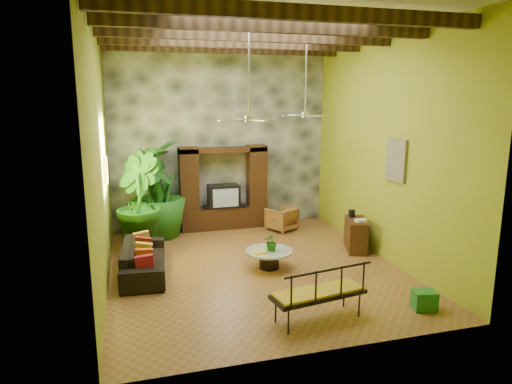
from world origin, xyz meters
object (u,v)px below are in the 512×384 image
object	(u,v)px
coffee_table	(269,257)
tall_plant_a	(154,194)
entertainment_center	(224,194)
side_console	(356,235)
sofa	(144,259)
green_bin	(424,300)
wicker_armchair	(282,219)
iron_bench	(320,291)
ceiling_fan_front	(249,108)
tall_plant_b	(137,202)
tall_plant_c	(158,189)
ceiling_fan_back	(305,106)

from	to	relation	value
coffee_table	tall_plant_a	bearing A→B (deg)	127.57
entertainment_center	side_console	xyz separation A→B (m)	(2.65, -2.72, -0.59)
sofa	green_bin	xyz separation A→B (m)	(4.60, -3.00, -0.15)
coffee_table	side_console	world-z (taller)	side_console
side_console	green_bin	bearing A→B (deg)	-77.87
wicker_armchair	coffee_table	distance (m)	2.90
wicker_armchair	tall_plant_a	bearing A→B (deg)	-33.51
iron_bench	side_console	bearing A→B (deg)	43.99
ceiling_fan_front	iron_bench	xyz separation A→B (m)	(0.58, -2.26, -2.87)
entertainment_center	coffee_table	world-z (taller)	entertainment_center
tall_plant_b	iron_bench	distance (m)	5.35
entertainment_center	tall_plant_b	bearing A→B (deg)	-152.13
ceiling_fan_front	coffee_table	bearing A→B (deg)	25.57
wicker_armchair	side_console	world-z (taller)	side_console
tall_plant_c	ceiling_fan_front	bearing A→B (deg)	-63.59
sofa	tall_plant_b	world-z (taller)	tall_plant_b
ceiling_fan_back	sofa	xyz separation A→B (m)	(-3.90, -0.95, -3.08)
ceiling_fan_back	tall_plant_a	xyz separation A→B (m)	(-3.52, 1.52, -2.24)
ceiling_fan_front	wicker_armchair	size ratio (longest dim) A/B	2.62
ceiling_fan_back	coffee_table	size ratio (longest dim) A/B	1.85
tall_plant_b	tall_plant_c	size ratio (longest dim) A/B	0.92
ceiling_fan_front	tall_plant_a	distance (m)	4.20
ceiling_fan_front	wicker_armchair	distance (m)	4.54
wicker_armchair	green_bin	size ratio (longest dim) A/B	1.83
ceiling_fan_back	coffee_table	distance (m)	3.67
entertainment_center	tall_plant_c	xyz separation A→B (m)	(-1.80, -0.32, 0.31)
entertainment_center	sofa	distance (m)	3.75
ceiling_fan_back	iron_bench	xyz separation A→B (m)	(-1.22, -3.86, -2.87)
side_console	coffee_table	bearing A→B (deg)	-147.76
tall_plant_a	green_bin	distance (m)	6.97
tall_plant_c	wicker_armchair	bearing A→B (deg)	-5.87
entertainment_center	wicker_armchair	size ratio (longest dim) A/B	3.38
coffee_table	tall_plant_c	bearing A→B (deg)	125.13
entertainment_center	ceiling_fan_back	world-z (taller)	ceiling_fan_back
tall_plant_b	coffee_table	xyz separation A→B (m)	(2.65, -2.05, -0.92)
entertainment_center	green_bin	world-z (taller)	entertainment_center
entertainment_center	coffee_table	size ratio (longest dim) A/B	2.38
tall_plant_a	tall_plant_b	distance (m)	0.93
tall_plant_b	tall_plant_c	bearing A→B (deg)	58.95
tall_plant_a	green_bin	xyz separation A→B (m)	(4.21, -5.47, -0.99)
ceiling_fan_front	tall_plant_c	bearing A→B (deg)	116.41
tall_plant_c	iron_bench	xyz separation A→B (m)	(2.18, -5.48, -0.74)
entertainment_center	coffee_table	distance (m)	3.39
ceiling_fan_back	side_console	distance (m)	3.30
ceiling_fan_back	tall_plant_b	bearing A→B (deg)	170.08
coffee_table	tall_plant_b	bearing A→B (deg)	142.25
tall_plant_b	coffee_table	world-z (taller)	tall_plant_b
entertainment_center	green_bin	size ratio (longest dim) A/B	6.18
wicker_armchair	coffee_table	xyz separation A→B (m)	(-1.19, -2.64, -0.07)
tall_plant_b	side_console	xyz separation A→B (m)	(5.00, -1.48, -0.79)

